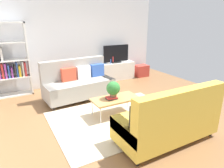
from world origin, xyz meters
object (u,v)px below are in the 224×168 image
vase_0 (101,61)px  tv_console (116,71)px  tv (116,54)px  vase_1 (105,61)px  bottle_0 (111,61)px  coffee_table (115,99)px  storage_trunk (141,71)px  potted_plant (113,89)px  bottle_1 (113,60)px  bookshelf (7,63)px  table_book_0 (112,98)px  couch_beige (78,83)px  couch_green (168,120)px

vase_0 → tv_console: bearing=-4.9°
tv → vase_1: 0.50m
tv → bottle_0: bearing=-175.1°
coffee_table → storage_trunk: size_ratio=2.12×
tv_console → potted_plant: 2.97m
storage_trunk → bottle_1: size_ratio=2.18×
tv → vase_1: tv is taller
tv_console → bookshelf: (-3.54, 0.02, 0.67)m
storage_trunk → potted_plant: (-2.62, -2.43, 0.43)m
potted_plant → table_book_0: size_ratio=1.71×
bookshelf → storage_trunk: bearing=-1.5°
bottle_1 → table_book_0: bearing=-119.7°
couch_beige → vase_1: 1.86m
couch_green → bookshelf: bearing=120.6°
vase_1 → bottle_1: size_ratio=0.64×
potted_plant → couch_beige: bearing=103.4°
couch_green → potted_plant: size_ratio=4.63×
bottle_0 → couch_beige: bearing=-146.4°
tv_console → bottle_1: 0.46m
table_book_0 → couch_beige: bearing=101.4°
couch_beige → coffee_table: (0.39, -1.42, -0.06)m
bottle_0 → bottle_1: (0.09, 0.00, 0.04)m
tv → bottle_1: size_ratio=4.19×
couch_beige → potted_plant: bearing=98.6°
couch_green → vase_1: bearing=79.5°
couch_beige → tv: tv is taller
coffee_table → tv: (1.46, 2.52, 0.56)m
couch_green → storage_trunk: couch_green is taller
vase_0 → bottle_0: bearing=-14.6°
storage_trunk → bottle_0: size_ratio=3.30×
bottle_0 → bottle_1: bottle_1 is taller
coffee_table → table_book_0: bearing=-179.5°
couch_green → bottle_1: 4.07m
couch_beige → table_book_0: size_ratio=8.18×
coffee_table → vase_0: vase_0 is taller
tv → potted_plant: size_ratio=2.44×
tv_console → tv: (-0.00, -0.02, 0.63)m
coffee_table → vase_0: size_ratio=6.05×
couch_beige → bookshelf: 2.10m
bookshelf → vase_1: (3.10, 0.03, -0.27)m
coffee_table → tv_console: tv_console is taller
couch_beige → bottle_1: 2.05m
coffee_table → potted_plant: size_ratio=2.68×
potted_plant → vase_0: (0.94, 2.58, 0.08)m
vase_0 → bottle_1: bearing=-11.6°
bottle_1 → bottle_0: bearing=180.0°
vase_1 → bottle_1: 0.31m
tv_console → storage_trunk: 1.11m
coffee_table → vase_0: 2.76m
tv_console → vase_1: vase_1 is taller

